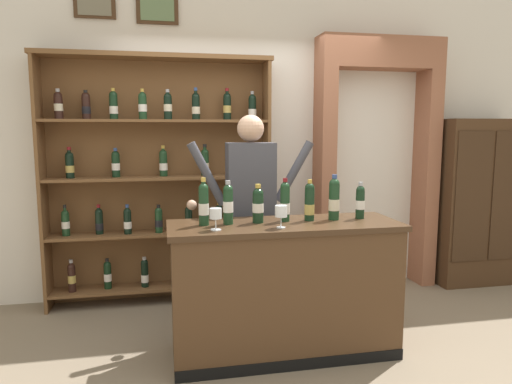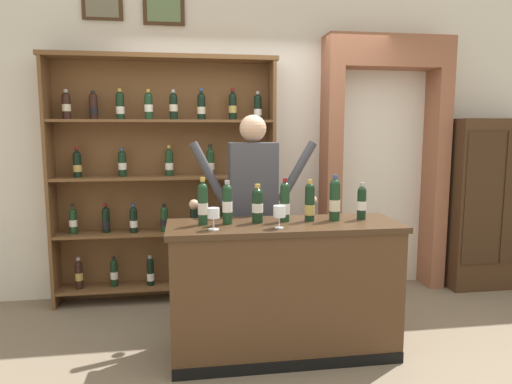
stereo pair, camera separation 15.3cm
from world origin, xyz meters
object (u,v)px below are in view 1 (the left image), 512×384
Objects in this scene: wine_shelf at (159,174)px; tasting_bottle_brunello at (204,203)px; side_cabinet at (478,202)px; tasting_bottle_rosso at (310,202)px; tasting_bottle_vin_santo at (228,203)px; tasting_bottle_super_tuscan at (360,201)px; wine_glass_left at (281,212)px; tasting_counter at (284,289)px; tasting_bottle_prosecco at (258,204)px; tasting_bottle_grappa at (285,202)px; wine_glass_right at (216,215)px; tasting_bottle_bianco at (334,199)px; shopkeeper at (251,198)px.

tasting_bottle_brunello is (0.30, -1.24, -0.09)m from wine_shelf.
wine_shelf is at bearing 177.70° from side_cabinet.
side_cabinet is at bearing 26.28° from tasting_bottle_rosso.
tasting_bottle_super_tuscan is at bearing 0.86° from tasting_bottle_vin_santo.
tasting_bottle_vin_santo is 2.01× the size of wine_glass_left.
wine_shelf is 1.71m from tasting_counter.
tasting_bottle_brunello is 1.20× the size of tasting_bottle_prosecco.
tasting_bottle_brunello is 0.38m from tasting_bottle_prosecco.
wine_glass_left is (-0.08, -0.21, -0.03)m from tasting_bottle_grappa.
wine_shelf is 8.28× the size of tasting_bottle_prosecco.
tasting_bottle_rosso is (0.18, -0.01, -0.01)m from tasting_bottle_grappa.
wine_glass_right reaches higher than tasting_counter.
tasting_bottle_prosecco is (-2.59, -1.09, 0.23)m from side_cabinet.
tasting_bottle_grappa is (0.20, 0.01, 0.01)m from tasting_bottle_prosecco.
wine_shelf reaches higher than side_cabinet.
tasting_bottle_brunello is at bearing -179.19° from tasting_bottle_super_tuscan.
wine_glass_left reaches higher than wine_glass_right.
tasting_counter is at bearing -13.64° from tasting_bottle_prosecco.
tasting_bottle_grappa is 1.04× the size of tasting_bottle_rosso.
wine_glass_left is at bearing -30.29° from tasting_bottle_vin_santo.
tasting_bottle_prosecco is at bearing 166.36° from tasting_counter.
tasting_bottle_grappa is at bearing 177.30° from tasting_bottle_rosso.
side_cabinet is 2.82m from tasting_bottle_prosecco.
tasting_bottle_rosso is at bearing 1.23° from tasting_bottle_vin_santo.
tasting_bottle_prosecco is at bearing 120.09° from wine_glass_left.
tasting_counter is at bearing -5.32° from tasting_bottle_vin_santo.
tasting_bottle_vin_santo is at bearing -68.98° from wine_shelf.
tasting_bottle_rosso is 0.39m from tasting_bottle_super_tuscan.
tasting_bottle_super_tuscan is (1.16, 0.02, -0.02)m from tasting_bottle_brunello.
side_cabinet reaches higher than tasting_bottle_prosecco.
wine_glass_left is at bearing -142.19° from tasting_bottle_rosso.
tasting_counter is at bearing -165.69° from tasting_bottle_rosso.
wine_shelf is 8.40× the size of tasting_bottle_super_tuscan.
tasting_bottle_bianco is at bearing -0.02° from tasting_bottle_prosecco.
shopkeeper is 0.56m from tasting_bottle_vin_santo.
tasting_bottle_prosecco is at bearing 2.08° from tasting_bottle_vin_santo.
wine_glass_left is at bearing -155.99° from tasting_bottle_bianco.
tasting_bottle_brunello is at bearing 159.04° from wine_glass_left.
tasting_bottle_prosecco is 0.83× the size of tasting_bottle_bianco.
tasting_counter is at bearing 66.08° from wine_glass_left.
wine_shelf is 6.92× the size of tasting_bottle_brunello.
tasting_bottle_super_tuscan is (0.99, 0.01, -0.02)m from tasting_bottle_vin_santo.
tasting_bottle_brunello is 0.54m from wine_glass_left.
tasting_counter is (-2.40, -1.14, -0.38)m from side_cabinet.
tasting_counter is 5.37× the size of tasting_bottle_vin_santo.
tasting_bottle_grappa reaches higher than wine_glass_right.
tasting_bottle_vin_santo is at bearing -177.92° from tasting_bottle_prosecco.
shopkeeper is 5.80× the size of tasting_bottle_rosso.
tasting_bottle_prosecco is 0.57m from tasting_bottle_bianco.
shopkeeper is 5.67× the size of tasting_bottle_vin_santo.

